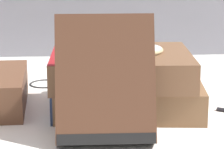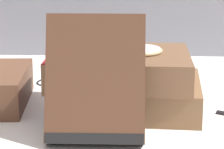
{
  "view_description": "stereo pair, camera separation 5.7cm",
  "coord_description": "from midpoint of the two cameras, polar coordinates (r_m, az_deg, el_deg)",
  "views": [
    {
      "loc": [
        -0.06,
        -0.62,
        0.22
      ],
      "look_at": [
        -0.02,
        0.04,
        0.05
      ],
      "focal_mm": 85.0,
      "sensor_mm": 36.0,
      "label": 1
    },
    {
      "loc": [
        -0.0,
        -0.62,
        0.22
      ],
      "look_at": [
        -0.02,
        0.04,
        0.05
      ],
      "focal_mm": 85.0,
      "sensor_mm": 36.0,
      "label": 2
    }
  ],
  "objects": [
    {
      "name": "book_leaning_front",
      "position": [
        0.59,
        -3.49,
        -1.04
      ],
      "size": [
        0.11,
        0.07,
        0.14
      ],
      "rotation": [
        -0.34,
        0.0,
        0.0
      ],
      "color": "#4C2D1E",
      "rests_on": "ground_plane"
    },
    {
      "name": "book_flat_top",
      "position": [
        0.69,
        -1.78,
        0.76
      ],
      "size": [
        0.18,
        0.15,
        0.04
      ],
      "rotation": [
        0.0,
        0.0,
        -0.02
      ],
      "color": "brown",
      "rests_on": "book_flat_bottom"
    },
    {
      "name": "book_flat_bottom",
      "position": [
        0.71,
        -1.06,
        -2.13
      ],
      "size": [
        0.2,
        0.16,
        0.04
      ],
      "rotation": [
        0.0,
        0.0,
        -0.08
      ],
      "color": "brown",
      "rests_on": "ground_plane"
    },
    {
      "name": "ground_plane",
      "position": [
        0.66,
        -0.13,
        -5.3
      ],
      "size": [
        3.0,
        3.0,
        0.0
      ],
      "primitive_type": "plane",
      "color": "white"
    },
    {
      "name": "reading_glasses",
      "position": [
        0.84,
        -7.12,
        -0.84
      ],
      "size": [
        0.11,
        0.06,
        0.0
      ],
      "rotation": [
        0.0,
        0.0,
        0.13
      ],
      "color": "black",
      "rests_on": "ground_plane"
    },
    {
      "name": "pocket_watch",
      "position": [
        0.69,
        0.71,
        2.67
      ],
      "size": [
        0.06,
        0.06,
        0.01
      ],
      "color": "silver",
      "rests_on": "book_flat_top"
    }
  ]
}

